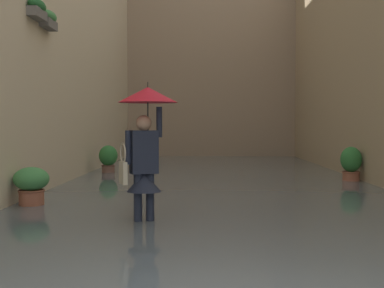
# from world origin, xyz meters

# --- Properties ---
(ground_plane) EXTENTS (60.00, 60.00, 0.00)m
(ground_plane) POSITION_xyz_m (0.00, -10.02, 0.00)
(ground_plane) COLOR slate
(flood_water) EXTENTS (7.97, 26.05, 0.14)m
(flood_water) POSITION_xyz_m (0.00, -10.02, 0.07)
(flood_water) COLOR #515B60
(flood_water) RESTS_ON ground_plane
(building_facade_far) EXTENTS (10.77, 1.80, 11.66)m
(building_facade_far) POSITION_xyz_m (0.00, -20.95, 5.83)
(building_facade_far) COLOR gray
(building_facade_far) RESTS_ON ground_plane
(person_wading) EXTENTS (0.86, 0.86, 2.13)m
(person_wading) POSITION_xyz_m (1.13, -4.35, 1.39)
(person_wading) COLOR black
(person_wading) RESTS_ON ground_plane
(potted_plant_mid_right) EXTENTS (0.53, 0.53, 0.91)m
(potted_plant_mid_right) POSITION_xyz_m (3.05, -12.20, 0.52)
(potted_plant_mid_right) COLOR brown
(potted_plant_mid_right) RESTS_ON ground_plane
(potted_plant_near_right) EXTENTS (0.61, 0.61, 0.79)m
(potted_plant_near_right) POSITION_xyz_m (3.26, -5.86, 0.46)
(potted_plant_near_right) COLOR #9E563D
(potted_plant_near_right) RESTS_ON ground_plane
(potted_plant_far_left) EXTENTS (0.52, 0.52, 0.97)m
(potted_plant_far_left) POSITION_xyz_m (-3.31, -10.02, 0.53)
(potted_plant_far_left) COLOR #9E563D
(potted_plant_far_left) RESTS_ON ground_plane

